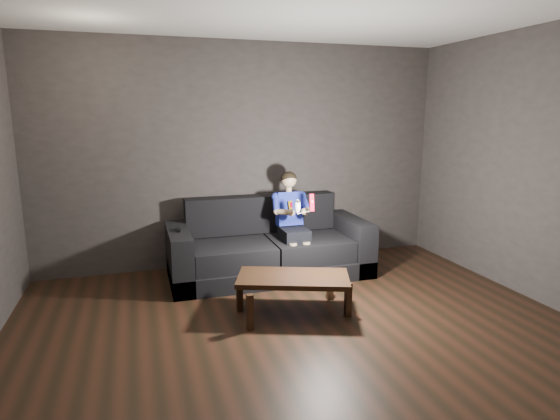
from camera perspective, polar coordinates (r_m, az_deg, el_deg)
name	(u,v)px	position (r m, az deg, el deg)	size (l,w,h in m)	color
floor	(320,356)	(3.83, 4.94, -17.36)	(5.00, 5.00, 0.00)	black
back_wall	(245,156)	(5.76, -4.25, 6.63)	(5.00, 0.04, 2.70)	#35302E
sofa	(269,251)	(5.47, -1.40, -4.97)	(2.28, 0.99, 0.88)	black
child	(292,214)	(5.37, 1.44, -0.46)	(0.44, 0.54, 1.08)	black
wii_remote_red	(312,203)	(4.98, 3.88, 0.91)	(0.05, 0.07, 0.19)	red
nunchuk_white	(298,206)	(4.93, 2.16, 0.46)	(0.09, 0.11, 0.16)	white
wii_remote_black	(178,230)	(5.12, -12.28, -2.37)	(0.04, 0.15, 0.03)	black
coffee_table	(293,281)	(4.41, 1.62, -8.65)	(1.14, 0.84, 0.37)	black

